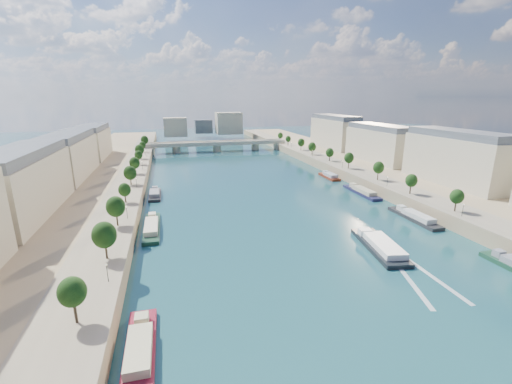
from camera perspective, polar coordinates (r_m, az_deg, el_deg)
ground at (r=151.05m, az=0.87°, el=-0.78°), size 700.00×700.00×0.00m
quay_left at (r=149.12m, az=-26.88°, el=-1.73°), size 44.00×520.00×5.00m
quay_right at (r=182.61m, az=23.23°, el=1.63°), size 44.00×520.00×5.00m
pave_left at (r=145.82m, az=-21.26°, el=-0.40°), size 14.00×520.00×0.10m
pave_right at (r=173.37m, az=19.38°, el=2.20°), size 14.00×520.00×0.10m
trees_left at (r=146.21m, az=-20.61°, el=1.90°), size 4.80×268.80×8.26m
trees_right at (r=179.43m, az=17.25°, el=4.59°), size 4.80×268.80×8.26m
lamps_left at (r=135.00m, az=-19.93°, el=-0.29°), size 0.36×200.36×4.28m
lamps_right at (r=174.48m, az=17.32°, el=3.38°), size 0.36×200.36×4.28m
buildings_left at (r=160.78m, az=-31.16°, el=3.99°), size 16.00×226.00×23.20m
buildings_right at (r=197.40m, az=24.58°, el=6.58°), size 16.00×226.00×23.20m
skyline at (r=362.73m, az=-8.02°, el=11.02°), size 79.00×42.00×22.00m
bridge at (r=280.41m, az=-6.55°, el=7.80°), size 112.00×12.00×8.15m
tour_barge at (r=106.31m, az=19.95°, el=-8.45°), size 11.35×26.48×3.63m
wake at (r=94.97m, az=25.61°, el=-12.67°), size 11.73×26.03×0.04m
moored_barges_left at (r=93.86m, az=-17.55°, el=-11.58°), size 5.00×154.34×3.60m
moored_barges_right at (r=133.02m, az=25.80°, el=-4.30°), size 5.00×156.45×3.60m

